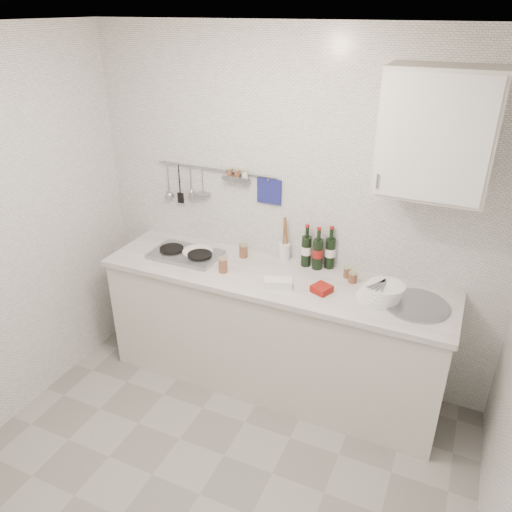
{
  "coord_description": "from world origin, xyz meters",
  "views": [
    {
      "loc": [
        1.12,
        -1.67,
        2.58
      ],
      "look_at": [
        -0.04,
        0.9,
        1.15
      ],
      "focal_mm": 35.0,
      "sensor_mm": 36.0,
      "label": 1
    }
  ],
  "objects_px": {
    "wine_bottles": "(318,247)",
    "plate_stack_hob": "(197,253)",
    "plate_stack_sink": "(382,292)",
    "utensil_crock": "(284,250)",
    "wall_cabinet": "(437,133)"
  },
  "relations": [
    {
      "from": "wine_bottles",
      "to": "plate_stack_sink",
      "type": "bearing_deg",
      "value": -25.44
    },
    {
      "from": "wall_cabinet",
      "to": "plate_stack_hob",
      "type": "bearing_deg",
      "value": -177.38
    },
    {
      "from": "wine_bottles",
      "to": "utensil_crock",
      "type": "height_order",
      "value": "utensil_crock"
    },
    {
      "from": "plate_stack_sink",
      "to": "wall_cabinet",
      "type": "bearing_deg",
      "value": 35.48
    },
    {
      "from": "plate_stack_hob",
      "to": "utensil_crock",
      "type": "relative_size",
      "value": 0.71
    },
    {
      "from": "plate_stack_hob",
      "to": "plate_stack_sink",
      "type": "distance_m",
      "value": 1.37
    },
    {
      "from": "plate_stack_hob",
      "to": "plate_stack_sink",
      "type": "relative_size",
      "value": 0.83
    },
    {
      "from": "utensil_crock",
      "to": "plate_stack_hob",
      "type": "bearing_deg",
      "value": -161.91
    },
    {
      "from": "plate_stack_hob",
      "to": "utensil_crock",
      "type": "xyz_separation_m",
      "value": [
        0.61,
        0.2,
        0.06
      ]
    },
    {
      "from": "wall_cabinet",
      "to": "wine_bottles",
      "type": "bearing_deg",
      "value": 169.94
    },
    {
      "from": "plate_stack_hob",
      "to": "wine_bottles",
      "type": "bearing_deg",
      "value": 12.22
    },
    {
      "from": "wine_bottles",
      "to": "utensil_crock",
      "type": "xyz_separation_m",
      "value": [
        -0.25,
        0.01,
        -0.08
      ]
    },
    {
      "from": "plate_stack_sink",
      "to": "utensil_crock",
      "type": "relative_size",
      "value": 0.86
    },
    {
      "from": "wine_bottles",
      "to": "plate_stack_hob",
      "type": "bearing_deg",
      "value": -167.78
    },
    {
      "from": "wall_cabinet",
      "to": "wine_bottles",
      "type": "height_order",
      "value": "wall_cabinet"
    }
  ]
}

